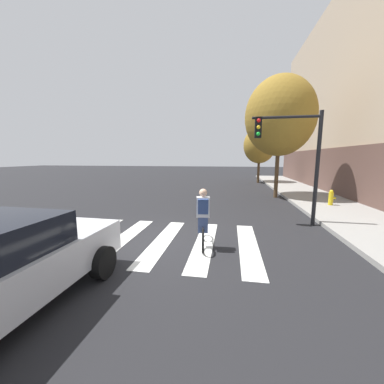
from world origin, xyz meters
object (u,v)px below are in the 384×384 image
Objects in this scene: cyclist at (203,218)px; street_tree_near at (280,116)px; traffic_light_near at (295,149)px; street_tree_mid at (260,145)px; fire_hydrant at (331,198)px.

street_tree_near is at bearing 67.74° from cyclist.
cyclist is 0.41× the size of traffic_light_near.
street_tree_mid is at bearing 78.62° from cyclist.
cyclist reaches higher than fire_hydrant.
street_tree_near is 8.83m from street_tree_mid.
traffic_light_near is 0.56× the size of street_tree_near.
cyclist is 0.30× the size of street_tree_mid.
cyclist is at bearing -112.26° from street_tree_near.
traffic_light_near is (3.04, 2.81, 2.02)m from cyclist.
street_tree_near is at bearing 84.42° from traffic_light_near.
cyclist is 10.48m from street_tree_near.
fire_hydrant is (2.76, 3.32, -2.33)m from traffic_light_near.
street_tree_mid is (3.55, 17.63, 2.93)m from cyclist.
street_tree_near is at bearing -89.41° from street_tree_mid.
street_tree_mid is at bearing 90.59° from street_tree_near.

